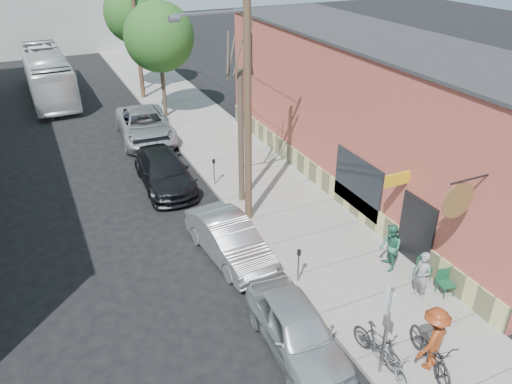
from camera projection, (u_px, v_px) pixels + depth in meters
name	position (u px, v px, depth m)	size (l,w,h in m)	color
ground	(232.00, 297.00, 16.14)	(120.00, 120.00, 0.00)	black
sidewalk	(227.00, 151.00, 26.49)	(4.50, 58.00, 0.15)	gray
cafe_building	(376.00, 114.00, 21.92)	(6.60, 20.20, 6.61)	#A64B3D
sign_post	(387.00, 324.00, 12.47)	(0.07, 0.45, 2.80)	slate
parking_meter_near	(299.00, 260.00, 16.26)	(0.14, 0.14, 1.24)	slate
parking_meter_far	(214.00, 167.00, 22.53)	(0.14, 0.14, 1.24)	slate
utility_pole_near	(246.00, 91.00, 17.80)	(3.57, 0.28, 10.00)	#503A28
utility_pole_far	(135.00, 19.00, 32.11)	(1.80, 0.28, 10.00)	#503A28
tree_bare	(241.00, 138.00, 20.29)	(0.24, 0.24, 5.69)	#44392C
tree_leafy_mid	(159.00, 37.00, 28.93)	(4.08, 4.08, 6.84)	#44392C
tree_leafy_far	(134.00, 13.00, 33.71)	(4.04, 4.04, 7.31)	#44392C
patio_chair_a	(446.00, 283.00, 15.83)	(0.50, 0.50, 0.88)	#14472C
patio_chair_b	(423.00, 269.00, 16.51)	(0.50, 0.50, 0.88)	#14472C
patron_grey	(422.00, 276.00, 15.54)	(0.61, 0.40, 1.67)	gray
patron_green	(390.00, 248.00, 16.87)	(0.83, 0.65, 1.71)	#2B6C53
cyclist	(433.00, 339.00, 13.00)	(1.24, 0.71, 1.91)	maroon
cyclist_bike	(431.00, 350.00, 13.20)	(0.73, 2.08, 1.09)	black
parked_bike_a	(378.00, 344.00, 13.40)	(0.51, 1.80, 1.08)	black
parked_bike_b	(390.00, 359.00, 13.09)	(0.57, 1.63, 0.86)	slate
car_0	(296.00, 329.00, 13.84)	(1.75, 4.35, 1.48)	#B3B9BC
car_1	(230.00, 239.00, 17.79)	(1.57, 4.50, 1.48)	#A7A9AF
car_2	(164.00, 171.00, 22.73)	(2.08, 5.11, 1.48)	black
car_3	(145.00, 126.00, 27.73)	(2.73, 5.93, 1.65)	#B1B2B9
bus	(48.00, 75.00, 34.40)	(2.62, 11.20, 3.12)	white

